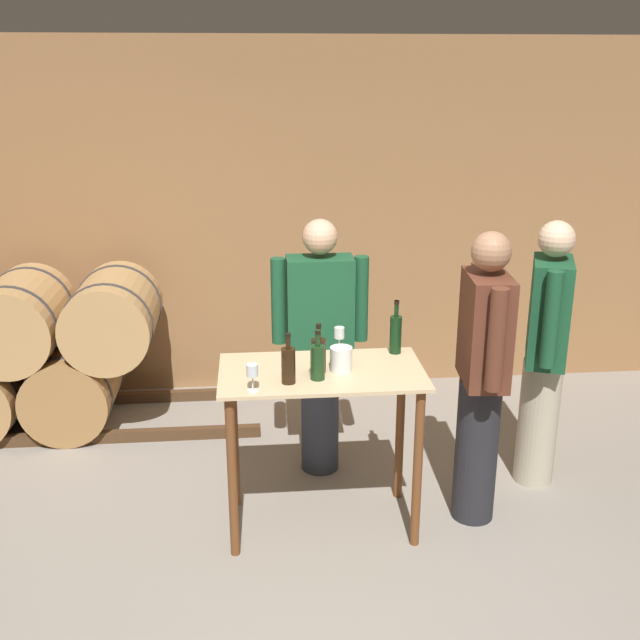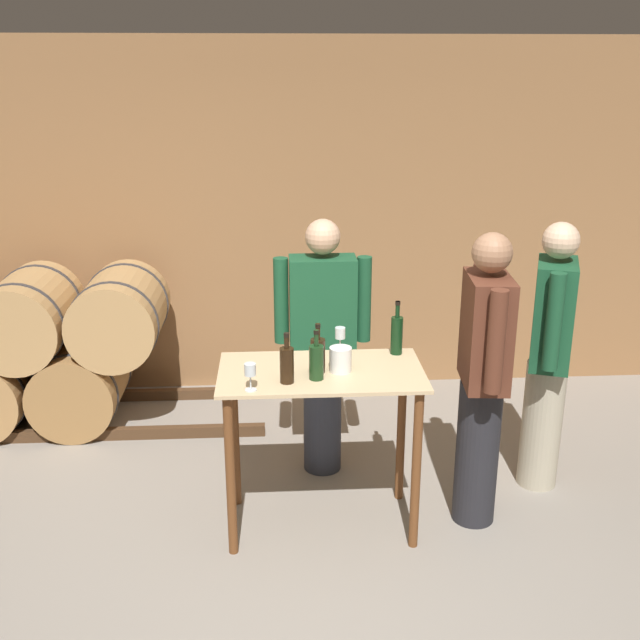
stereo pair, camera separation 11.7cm
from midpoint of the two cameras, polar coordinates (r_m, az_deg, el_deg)
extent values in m
plane|color=gray|center=(3.96, 1.06, -19.96)|extent=(14.00, 14.00, 0.00)
cube|color=#996B42|center=(5.81, -0.90, 7.57)|extent=(8.40, 0.05, 2.70)
cube|color=#4C331E|center=(6.27, -21.86, -5.56)|extent=(3.91, 0.06, 0.08)
cylinder|color=#38383D|center=(6.10, -22.38, -3.63)|extent=(0.62, 0.03, 0.62)
cylinder|color=#9E7242|center=(5.71, -17.10, -4.54)|extent=(0.60, 0.81, 0.60)
cylinder|color=#38383D|center=(5.49, -17.66, -5.53)|extent=(0.62, 0.03, 0.62)
cylinder|color=#38383D|center=(5.93, -16.58, -3.61)|extent=(0.62, 0.03, 0.62)
cylinder|color=tan|center=(5.62, -20.72, 0.28)|extent=(0.60, 0.81, 0.60)
cylinder|color=#38383D|center=(5.40, -21.43, -0.53)|extent=(0.62, 0.03, 0.62)
cylinder|color=#38383D|center=(5.84, -20.06, 1.03)|extent=(0.62, 0.03, 0.62)
cylinder|color=tan|center=(5.46, -14.39, 0.42)|extent=(0.60, 0.81, 0.60)
cylinder|color=#38383D|center=(5.24, -14.85, -0.41)|extent=(0.62, 0.03, 0.62)
cylinder|color=#38383D|center=(5.69, -13.96, 1.18)|extent=(0.62, 0.03, 0.62)
cube|color=#D1B284|center=(3.99, 0.93, -4.00)|extent=(1.09, 0.60, 0.02)
cylinder|color=brown|center=(3.98, -5.99, -11.77)|extent=(0.05, 0.05, 0.92)
cylinder|color=brown|center=(4.05, 8.18, -11.29)|extent=(0.05, 0.05, 0.92)
cylinder|color=brown|center=(4.40, -5.75, -8.59)|extent=(0.05, 0.05, 0.92)
cylinder|color=brown|center=(4.46, 6.96, -8.22)|extent=(0.05, 0.05, 0.92)
cylinder|color=black|center=(3.81, -1.66, -3.48)|extent=(0.07, 0.07, 0.19)
cylinder|color=black|center=(3.76, -1.68, -1.59)|extent=(0.02, 0.02, 0.08)
cylinder|color=black|center=(3.75, -1.68, -1.15)|extent=(0.03, 0.03, 0.02)
cylinder|color=#193819|center=(3.85, 0.59, -3.26)|extent=(0.08, 0.08, 0.18)
cylinder|color=#193819|center=(3.80, 0.59, -1.39)|extent=(0.02, 0.02, 0.09)
cylinder|color=black|center=(3.79, 0.59, -0.92)|extent=(0.03, 0.03, 0.02)
cylinder|color=black|center=(3.93, 0.69, -2.75)|extent=(0.08, 0.08, 0.18)
cylinder|color=black|center=(3.88, 0.70, -0.89)|extent=(0.02, 0.02, 0.09)
cylinder|color=black|center=(3.87, 0.70, -0.43)|extent=(0.03, 0.03, 0.02)
cylinder|color=black|center=(4.21, 6.66, -1.19)|extent=(0.07, 0.07, 0.21)
cylinder|color=black|center=(4.16, 6.74, 0.80)|extent=(0.02, 0.02, 0.09)
cylinder|color=black|center=(4.15, 6.76, 1.29)|extent=(0.03, 0.03, 0.02)
cylinder|color=silver|center=(3.76, -4.40, -5.33)|extent=(0.06, 0.06, 0.00)
cylinder|color=silver|center=(3.74, -4.42, -4.76)|extent=(0.01, 0.01, 0.08)
cylinder|color=silver|center=(3.72, -4.45, -3.78)|extent=(0.06, 0.06, 0.06)
cylinder|color=silver|center=(4.22, 2.33, -2.52)|extent=(0.06, 0.06, 0.00)
cylinder|color=silver|center=(4.21, 2.34, -1.95)|extent=(0.01, 0.01, 0.09)
cylinder|color=silver|center=(4.18, 2.35, -0.99)|extent=(0.06, 0.06, 0.06)
cylinder|color=white|center=(3.96, 2.42, -3.02)|extent=(0.12, 0.12, 0.13)
cylinder|color=#333847|center=(4.78, 0.90, -6.87)|extent=(0.24, 0.24, 0.82)
cube|color=#194C2D|center=(4.52, 0.95, 1.18)|extent=(0.40, 0.22, 0.59)
sphere|color=tan|center=(4.41, 0.97, 6.36)|extent=(0.21, 0.21, 0.21)
cylinder|color=#194C2D|center=(4.54, 4.10, 1.58)|extent=(0.09, 0.09, 0.53)
cylinder|color=#194C2D|center=(4.50, -2.23, 1.47)|extent=(0.09, 0.09, 0.53)
cylinder|color=#B7AD93|center=(4.83, 17.20, -7.61)|extent=(0.24, 0.24, 0.81)
cube|color=#194C2D|center=(4.56, 18.05, 0.45)|extent=(0.34, 0.45, 0.62)
sphere|color=beige|center=(4.45, 18.61, 5.76)|extent=(0.21, 0.21, 0.21)
cylinder|color=#194C2D|center=(4.80, 18.05, 1.70)|extent=(0.09, 0.09, 0.56)
cylinder|color=#194C2D|center=(4.32, 18.13, -0.15)|extent=(0.09, 0.09, 0.56)
cylinder|color=#232328|center=(4.36, 12.65, -9.82)|extent=(0.24, 0.24, 0.85)
cube|color=#592D1E|center=(4.07, 13.36, -0.81)|extent=(0.25, 0.42, 0.60)
sphere|color=#9E7051|center=(3.95, 13.82, 5.00)|extent=(0.21, 0.21, 0.21)
cylinder|color=#592D1E|center=(4.29, 12.75, 0.68)|extent=(0.09, 0.09, 0.54)
cylinder|color=#592D1E|center=(3.83, 14.12, -1.64)|extent=(0.09, 0.09, 0.54)
camera|label=1|loc=(0.06, -89.16, 0.29)|focal=42.00mm
camera|label=2|loc=(0.06, 90.84, -0.29)|focal=42.00mm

